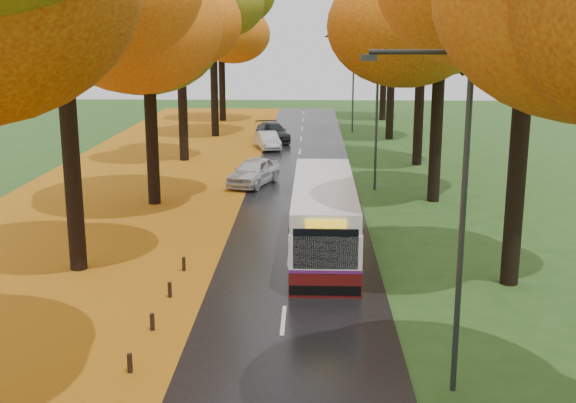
{
  "coord_description": "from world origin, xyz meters",
  "views": [
    {
      "loc": [
        0.77,
        -7.79,
        8.38
      ],
      "look_at": [
        0.0,
        16.3,
        2.6
      ],
      "focal_mm": 45.0,
      "sensor_mm": 36.0,
      "label": 1
    }
  ],
  "objects_px": {
    "streetlamp_far": "(350,75)",
    "bus": "(324,215)",
    "car_silver": "(268,140)",
    "car_white": "(254,172)",
    "streetlamp_mid": "(372,101)",
    "streetlamp_near": "(452,197)",
    "car_dark": "(272,132)"
  },
  "relations": [
    {
      "from": "streetlamp_near",
      "to": "bus",
      "type": "xyz_separation_m",
      "value": [
        -2.67,
        10.9,
        -3.26
      ]
    },
    {
      "from": "streetlamp_near",
      "to": "car_white",
      "type": "xyz_separation_m",
      "value": [
        -6.3,
        22.83,
        -3.93
      ]
    },
    {
      "from": "streetlamp_far",
      "to": "car_silver",
      "type": "bearing_deg",
      "value": -124.89
    },
    {
      "from": "streetlamp_far",
      "to": "car_white",
      "type": "relative_size",
      "value": 1.84
    },
    {
      "from": "streetlamp_far",
      "to": "car_silver",
      "type": "distance_m",
      "value": 11.66
    },
    {
      "from": "streetlamp_mid",
      "to": "car_white",
      "type": "height_order",
      "value": "streetlamp_mid"
    },
    {
      "from": "car_silver",
      "to": "streetlamp_far",
      "type": "bearing_deg",
      "value": 40.41
    },
    {
      "from": "streetlamp_far",
      "to": "bus",
      "type": "relative_size",
      "value": 0.78
    },
    {
      "from": "streetlamp_mid",
      "to": "streetlamp_far",
      "type": "bearing_deg",
      "value": 90.0
    },
    {
      "from": "streetlamp_far",
      "to": "car_silver",
      "type": "height_order",
      "value": "streetlamp_far"
    },
    {
      "from": "bus",
      "to": "car_silver",
      "type": "bearing_deg",
      "value": 98.73
    },
    {
      "from": "streetlamp_near",
      "to": "streetlamp_mid",
      "type": "distance_m",
      "value": 22.0
    },
    {
      "from": "car_silver",
      "to": "car_dark",
      "type": "bearing_deg",
      "value": 72.9
    },
    {
      "from": "bus",
      "to": "car_white",
      "type": "xyz_separation_m",
      "value": [
        -3.63,
        11.93,
        -0.67
      ]
    },
    {
      "from": "streetlamp_near",
      "to": "car_dark",
      "type": "relative_size",
      "value": 1.65
    },
    {
      "from": "streetlamp_far",
      "to": "car_dark",
      "type": "xyz_separation_m",
      "value": [
        -6.1,
        -5.45,
        -3.97
      ]
    },
    {
      "from": "streetlamp_mid",
      "to": "bus",
      "type": "relative_size",
      "value": 0.78
    },
    {
      "from": "streetlamp_mid",
      "to": "car_dark",
      "type": "xyz_separation_m",
      "value": [
        -6.1,
        16.55,
        -3.97
      ]
    },
    {
      "from": "streetlamp_mid",
      "to": "car_silver",
      "type": "relative_size",
      "value": 2.13
    },
    {
      "from": "streetlamp_mid",
      "to": "streetlamp_far",
      "type": "height_order",
      "value": "same"
    },
    {
      "from": "car_white",
      "to": "car_silver",
      "type": "xyz_separation_m",
      "value": [
        0.04,
        12.21,
        -0.12
      ]
    },
    {
      "from": "car_silver",
      "to": "car_white",
      "type": "bearing_deg",
      "value": -104.9
    },
    {
      "from": "car_dark",
      "to": "streetlamp_mid",
      "type": "bearing_deg",
      "value": -85.48
    },
    {
      "from": "streetlamp_mid",
      "to": "car_white",
      "type": "relative_size",
      "value": 1.84
    },
    {
      "from": "streetlamp_mid",
      "to": "bus",
      "type": "bearing_deg",
      "value": -103.5
    },
    {
      "from": "car_silver",
      "to": "car_dark",
      "type": "distance_m",
      "value": 3.52
    },
    {
      "from": "bus",
      "to": "car_dark",
      "type": "height_order",
      "value": "bus"
    },
    {
      "from": "streetlamp_near",
      "to": "streetlamp_mid",
      "type": "height_order",
      "value": "same"
    },
    {
      "from": "car_dark",
      "to": "streetlamp_far",
      "type": "bearing_deg",
      "value": 26.04
    },
    {
      "from": "streetlamp_far",
      "to": "bus",
      "type": "distance_m",
      "value": 33.37
    },
    {
      "from": "streetlamp_far",
      "to": "car_silver",
      "type": "xyz_separation_m",
      "value": [
        -6.25,
        -8.96,
        -4.05
      ]
    },
    {
      "from": "bus",
      "to": "car_dark",
      "type": "bearing_deg",
      "value": 97.37
    }
  ]
}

